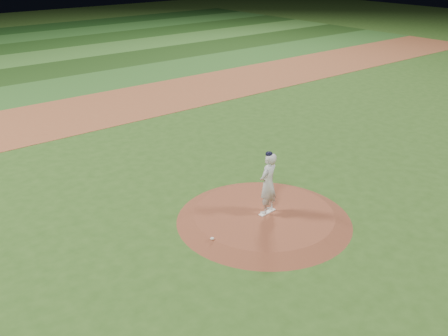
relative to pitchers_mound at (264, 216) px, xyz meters
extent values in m
plane|color=#30571C|center=(0.00, 0.00, -0.12)|extent=(120.00, 120.00, 0.00)
cube|color=#9B5330|center=(0.00, 14.00, -0.12)|extent=(70.00, 6.00, 0.02)
cube|color=#2F6524|center=(0.00, 19.50, -0.12)|extent=(70.00, 5.00, 0.02)
cube|color=#1E4014|center=(0.00, 24.50, -0.12)|extent=(70.00, 5.00, 0.02)
cone|color=brown|center=(0.00, 0.00, 0.00)|extent=(5.50, 5.50, 0.25)
cube|color=white|center=(0.09, -0.05, 0.14)|extent=(0.65, 0.22, 0.03)
ellipsoid|color=silver|center=(-2.21, -0.20, 0.16)|extent=(0.12, 0.12, 0.06)
imported|color=silver|center=(0.11, -0.02, 1.12)|extent=(0.83, 0.66, 2.00)
ellipsoid|color=black|center=(0.11, -0.02, 2.10)|extent=(0.22, 0.22, 0.15)
camera|label=1|loc=(-9.56, -9.89, 7.78)|focal=40.00mm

